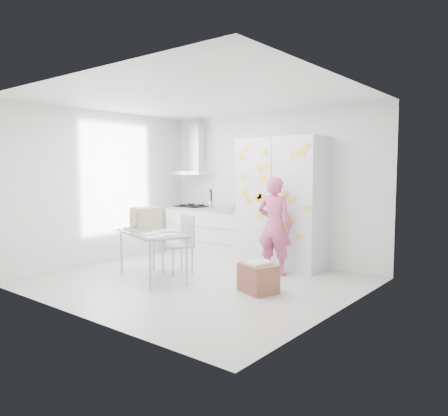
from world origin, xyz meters
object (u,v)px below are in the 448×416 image
Objects in this scene: person at (275,225)px; desk at (147,224)px; chair at (181,241)px; cardboard_box at (258,278)px.

person is 2.00m from desk.
desk is (-1.53, -1.30, 0.02)m from person.
person is 1.50m from chair.
cardboard_box is at bearing 28.19° from desk.
chair is at bearing 27.01° from person.
chair is (0.33, 0.42, -0.27)m from desk.
person is at bearing 110.59° from cardboard_box.
desk reaches higher than chair.
person is at bearing 52.53° from chair.
person is at bearing 60.08° from desk.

